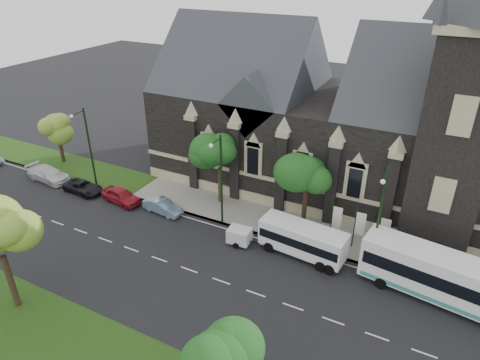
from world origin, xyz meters
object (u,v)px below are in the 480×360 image
Objects in this scene: banner_flag_left at (335,220)px; banner_flag_right at (382,232)px; tree_park_east at (235,360)px; street_lamp_near at (379,214)px; tree_park_near at (0,231)px; car_far_black at (83,187)px; sedan at (163,206)px; tree_walk_left at (222,151)px; car_far_white at (48,174)px; banner_flag_center at (358,226)px; box_trailer at (239,235)px; street_lamp_mid at (220,176)px; shuttle_bus at (303,239)px; tree_walk_right at (311,169)px; tree_walk_far at (59,127)px; car_far_red at (121,196)px; tour_coach at (453,280)px; street_lamp_far at (88,144)px.

banner_flag_right is (4.00, 0.00, 0.00)m from banner_flag_left.
tree_park_east is 16.86m from street_lamp_near.
tree_park_near is 1.85× the size of car_far_black.
sedan reaches higher than car_far_black.
sedan is (-4.36, -4.50, -5.04)m from tree_walk_left.
banner_flag_center is at bearing -81.63° from car_far_white.
tree_park_near is 18.38m from box_trailer.
shuttle_bus is at bearing -6.79° from street_lamp_mid.
banner_flag_left is at bearing -29.10° from tree_walk_right.
car_far_red is at bearing -18.83° from tree_walk_far.
tree_walk_left is 14.58m from banner_flag_center.
tour_coach is 41.67m from car_far_white.
tree_walk_far is at bearing 62.07° from car_far_black.
car_far_red is at bearing -172.87° from banner_flag_right.
street_lamp_mid reaches higher than tour_coach.
tree_walk_right is at bearing -74.52° from car_far_black.
street_lamp_mid is at bearing -81.55° from car_far_black.
car_far_red is (-25.08, -1.26, -4.33)m from street_lamp_near.
tree_park_near is at bearing -133.21° from car_far_white.
tree_walk_far is at bearing 165.48° from box_trailer.
tree_walk_right is 31.06m from tree_walk_far.
banner_flag_left is (34.11, -1.18, -2.24)m from tree_walk_far.
street_lamp_near is 2.25× the size of banner_flag_left.
tree_walk_right reaches higher than tree_walk_far.
street_lamp_near is 20.65m from sedan.
street_lamp_near is at bearing 0.00° from street_lamp_far.
street_lamp_mid reaches higher than banner_flag_right.
tree_park_near is 2.14× the size of banner_flag_right.
banner_flag_right is at bearing -1.77° from tree_walk_far.
banner_flag_left is at bearing 168.71° from tour_coach.
banner_flag_left is at bearing -79.52° from car_far_black.
banner_flag_right is (4.11, 18.32, -2.24)m from tree_park_east.
car_far_white is (-19.95, -4.86, -4.94)m from tree_walk_left.
street_lamp_mid is 2.25× the size of banner_flag_left.
banner_flag_left is 0.73× the size of car_far_white.
tree_walk_far reaches higher than banner_flag_left.
street_lamp_far is 1.95× the size of car_far_red.
street_lamp_far is 10.83m from sedan.
tree_park_near is at bearing -49.72° from tree_walk_far.
tree_walk_right is 6.36m from shuttle_bus.
tree_park_east is at bearing -81.58° from tree_walk_right.
tree_park_near is 18.04m from tree_park_east.
tree_park_east is 30.56m from car_far_black.
shuttle_bus is 1.77× the size of sedan.
car_far_black is at bearing 120.42° from tree_park_near.
street_lamp_far is at bearing -21.50° from tree_walk_far.
tree_walk_far is at bearing 150.16° from tree_park_east.
street_lamp_far is 36.06m from tour_coach.
tree_walk_far is at bearing -178.63° from tree_walk_left.
tour_coach is at bearing -13.12° from tree_walk_left.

